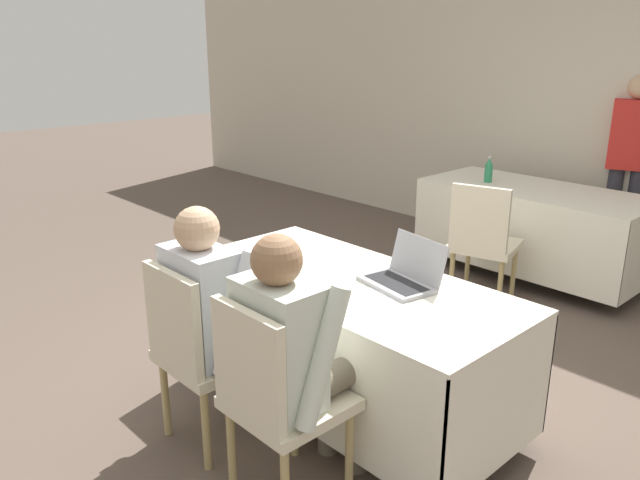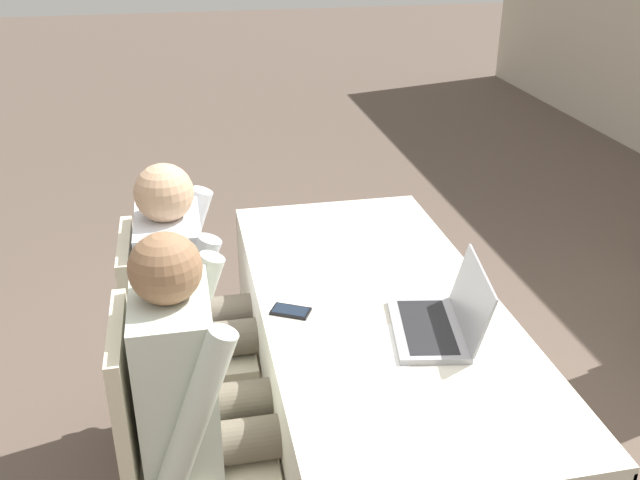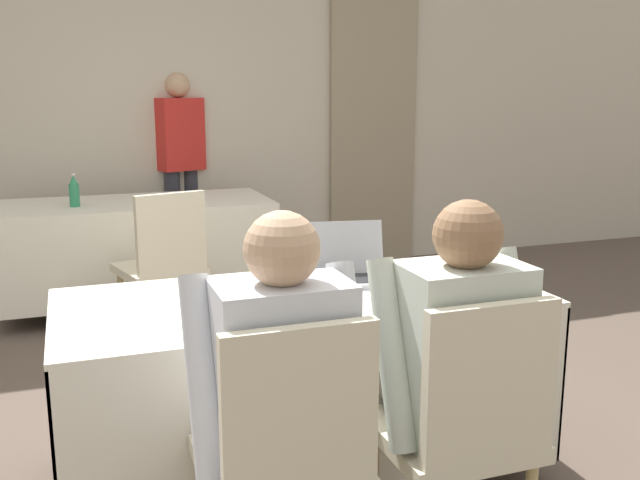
# 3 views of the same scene
# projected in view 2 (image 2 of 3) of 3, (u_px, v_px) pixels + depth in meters

# --- Properties ---
(ground_plane) EXTENTS (24.00, 24.00, 0.00)m
(ground_plane) POSITION_uv_depth(u_px,v_px,m) (372.00, 464.00, 2.73)
(ground_plane) COLOR brown
(conference_table_near) EXTENTS (1.75, 0.80, 0.73)m
(conference_table_near) POSITION_uv_depth(u_px,v_px,m) (377.00, 344.00, 2.49)
(conference_table_near) COLOR silver
(conference_table_near) RESTS_ON ground_plane
(laptop) EXTENTS (0.40, 0.33, 0.22)m
(laptop) POSITION_uv_depth(u_px,v_px,m) (440.00, 320.00, 2.22)
(laptop) COLOR #99999E
(laptop) RESTS_ON conference_table_near
(cell_phone) EXTENTS (0.12, 0.14, 0.01)m
(cell_phone) POSITION_uv_depth(u_px,v_px,m) (291.00, 311.00, 2.34)
(cell_phone) COLOR black
(cell_phone) RESTS_ON conference_table_near
(paper_beside_laptop) EXTENTS (0.31, 0.35, 0.00)m
(paper_beside_laptop) POSITION_uv_depth(u_px,v_px,m) (403.00, 343.00, 2.19)
(paper_beside_laptop) COLOR white
(paper_beside_laptop) RESTS_ON conference_table_near
(paper_centre_table) EXTENTS (0.31, 0.36, 0.00)m
(paper_centre_table) POSITION_uv_depth(u_px,v_px,m) (331.00, 240.00, 2.84)
(paper_centre_table) COLOR white
(paper_centre_table) RESTS_ON conference_table_near
(paper_left_edge) EXTENTS (0.30, 0.35, 0.00)m
(paper_left_edge) POSITION_uv_depth(u_px,v_px,m) (389.00, 283.00, 2.53)
(paper_left_edge) COLOR white
(paper_left_edge) RESTS_ON conference_table_near
(chair_near_left) EXTENTS (0.44, 0.44, 0.91)m
(chair_near_left) POSITION_uv_depth(u_px,v_px,m) (171.00, 336.00, 2.62)
(chair_near_left) COLOR tan
(chair_near_left) RESTS_ON ground_plane
(chair_near_right) EXTENTS (0.44, 0.44, 0.91)m
(chair_near_right) POSITION_uv_depth(u_px,v_px,m) (174.00, 435.00, 2.14)
(chair_near_right) COLOR tan
(chair_near_right) RESTS_ON ground_plane
(person_checkered_shirt) EXTENTS (0.50, 0.52, 1.17)m
(person_checkered_shirt) POSITION_uv_depth(u_px,v_px,m) (196.00, 295.00, 2.57)
(person_checkered_shirt) COLOR #665B4C
(person_checkered_shirt) RESTS_ON ground_plane
(person_white_shirt) EXTENTS (0.50, 0.52, 1.17)m
(person_white_shirt) POSITION_uv_depth(u_px,v_px,m) (205.00, 387.00, 2.09)
(person_white_shirt) COLOR #665B4C
(person_white_shirt) RESTS_ON ground_plane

